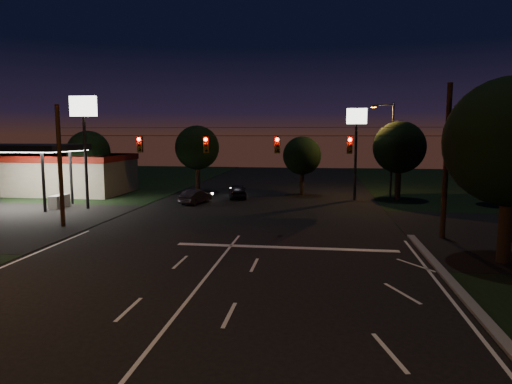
% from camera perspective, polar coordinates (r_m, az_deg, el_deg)
% --- Properties ---
extents(ground, '(140.00, 140.00, 0.00)m').
position_cam_1_polar(ground, '(14.80, -12.14, -17.34)').
color(ground, black).
rests_on(ground, ground).
extents(stop_bar, '(12.00, 0.50, 0.01)m').
position_cam_1_polar(stop_bar, '(24.92, 3.70, -6.93)').
color(stop_bar, silver).
rests_on(stop_bar, ground).
extents(utility_pole_right, '(0.30, 0.30, 9.00)m').
position_cam_1_polar(utility_pole_right, '(29.18, 22.24, -5.37)').
color(utility_pole_right, black).
rests_on(utility_pole_right, ground).
extents(utility_pole_left, '(0.28, 0.28, 8.00)m').
position_cam_1_polar(utility_pole_left, '(32.86, -22.93, -4.03)').
color(utility_pole_left, black).
rests_on(utility_pole_left, ground).
extents(signal_span, '(24.00, 0.40, 1.56)m').
position_cam_1_polar(signal_span, '(27.97, -1.84, 6.02)').
color(signal_span, black).
rests_on(signal_span, ground).
extents(gas_station, '(14.20, 16.10, 5.25)m').
position_cam_1_polar(gas_station, '(50.70, -23.76, 2.45)').
color(gas_station, gray).
rests_on(gas_station, ground).
extents(pole_sign_left_near, '(2.20, 0.30, 9.10)m').
position_cam_1_polar(pole_sign_left_near, '(39.37, -20.71, 8.08)').
color(pole_sign_left_near, black).
rests_on(pole_sign_left_near, ground).
extents(pole_sign_right, '(1.80, 0.30, 8.40)m').
position_cam_1_polar(pole_sign_right, '(42.72, 12.42, 7.29)').
color(pole_sign_right, black).
rests_on(pole_sign_right, ground).
extents(street_light_right_far, '(2.20, 0.35, 9.00)m').
position_cam_1_polar(street_light_right_far, '(45.07, 16.32, 5.89)').
color(street_light_right_far, black).
rests_on(street_light_right_far, ground).
extents(tree_right_near, '(6.00, 6.00, 8.76)m').
position_cam_1_polar(tree_right_near, '(24.39, 29.17, 5.32)').
color(tree_right_near, black).
rests_on(tree_right_near, ground).
extents(tree_far_a, '(4.20, 4.20, 6.42)m').
position_cam_1_polar(tree_far_a, '(48.43, -20.11, 4.65)').
color(tree_far_a, black).
rests_on(tree_far_a, ground).
extents(tree_far_b, '(4.60, 4.60, 6.98)m').
position_cam_1_polar(tree_far_b, '(48.45, -7.31, 5.46)').
color(tree_far_b, black).
rests_on(tree_far_b, ground).
extents(tree_far_c, '(3.80, 3.80, 5.86)m').
position_cam_1_polar(tree_far_c, '(45.79, 5.80, 4.48)').
color(tree_far_c, black).
rests_on(tree_far_c, ground).
extents(tree_far_d, '(4.80, 4.80, 7.30)m').
position_cam_1_polar(tree_far_d, '(44.34, 17.47, 5.29)').
color(tree_far_d, black).
rests_on(tree_far_d, ground).
extents(tree_far_e, '(4.00, 4.00, 6.18)m').
position_cam_1_polar(tree_far_e, '(44.45, 28.10, 3.85)').
color(tree_far_e, black).
rests_on(tree_far_e, ground).
extents(car_oncoming_a, '(2.44, 4.26, 1.36)m').
position_cam_1_polar(car_oncoming_a, '(43.54, -2.32, 0.11)').
color(car_oncoming_a, black).
rests_on(car_oncoming_a, ground).
extents(car_oncoming_b, '(2.22, 3.95, 1.23)m').
position_cam_1_polar(car_oncoming_b, '(40.50, -7.57, -0.58)').
color(car_oncoming_b, black).
rests_on(car_oncoming_b, ground).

